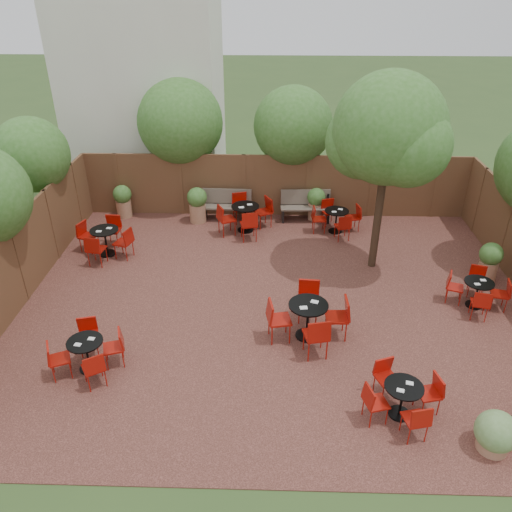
{
  "coord_description": "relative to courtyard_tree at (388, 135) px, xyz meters",
  "views": [
    {
      "loc": [
        -0.19,
        -9.96,
        6.94
      ],
      "look_at": [
        -0.5,
        0.5,
        1.0
      ],
      "focal_mm": 35.54,
      "sensor_mm": 36.0,
      "label": 1
    }
  ],
  "objects": [
    {
      "name": "ground",
      "position": [
        -2.56,
        -1.81,
        -3.56
      ],
      "size": [
        80.0,
        80.0,
        0.0
      ],
      "primitive_type": "plane",
      "color": "#354F23",
      "rests_on": "ground"
    },
    {
      "name": "courtyard_paving",
      "position": [
        -2.56,
        -1.81,
        -3.55
      ],
      "size": [
        12.0,
        10.0,
        0.02
      ],
      "primitive_type": "cube",
      "color": "#3D2019",
      "rests_on": "ground"
    },
    {
      "name": "fence_back",
      "position": [
        -2.56,
        3.19,
        -2.56
      ],
      "size": [
        12.0,
        0.08,
        2.0
      ],
      "primitive_type": "cube",
      "color": "brown",
      "rests_on": "ground"
    },
    {
      "name": "fence_left",
      "position": [
        -8.56,
        -1.81,
        -2.56
      ],
      "size": [
        0.08,
        10.0,
        2.0
      ],
      "primitive_type": "cube",
      "color": "brown",
      "rests_on": "ground"
    },
    {
      "name": "neighbour_building",
      "position": [
        -7.06,
        6.19,
        0.44
      ],
      "size": [
        5.0,
        4.0,
        8.0
      ],
      "primitive_type": "cube",
      "color": "silver",
      "rests_on": "ground"
    },
    {
      "name": "overhang_foliage",
      "position": [
        -3.85,
        1.21,
        -0.84
      ],
      "size": [
        15.7,
        10.68,
        2.65
      ],
      "color": "#32621F",
      "rests_on": "ground"
    },
    {
      "name": "courtyard_tree",
      "position": [
        0.0,
        0.0,
        0.0
      ],
      "size": [
        2.8,
        2.7,
        5.02
      ],
      "rotation": [
        0.0,
        0.0,
        -0.36
      ],
      "color": "black",
      "rests_on": "courtyard_paving"
    },
    {
      "name": "park_bench_left",
      "position": [
        -4.09,
        2.82,
        -3.05
      ],
      "size": [
        1.56,
        0.55,
        0.95
      ],
      "rotation": [
        0.0,
        0.0,
        -0.04
      ],
      "color": "brown",
      "rests_on": "courtyard_paving"
    },
    {
      "name": "park_bench_right",
      "position": [
        -1.63,
        2.82,
        -3.05
      ],
      "size": [
        1.56,
        0.55,
        0.96
      ],
      "rotation": [
        0.0,
        0.0,
        0.03
      ],
      "color": "brown",
      "rests_on": "courtyard_paving"
    },
    {
      "name": "bistro_tables",
      "position": [
        -2.83,
        -1.16,
        -3.1
      ],
      "size": [
        10.84,
        8.78,
        0.95
      ],
      "color": "black",
      "rests_on": "courtyard_paving"
    },
    {
      "name": "planters",
      "position": [
        -2.89,
        1.96,
        -2.97
      ],
      "size": [
        10.74,
        4.1,
        1.12
      ],
      "color": "#97674B",
      "rests_on": "courtyard_paving"
    }
  ]
}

